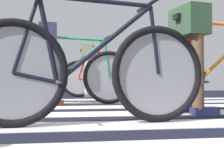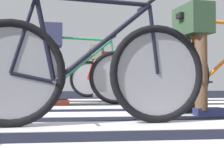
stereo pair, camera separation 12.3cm
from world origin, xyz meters
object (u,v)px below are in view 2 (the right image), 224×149
Objects in this scene: cyclist_2_of_4 at (193,44)px; bicycle_3_of_4 at (77,75)px; bicycle_2_of_4 at (223,73)px; cyclist_3_of_4 at (53,53)px; cyclist_4_of_4 at (97,63)px; bicycle_1_of_4 at (87,70)px; bicycle_4_of_4 at (113,77)px.

bicycle_3_of_4 is (-1.08, 1.31, -0.27)m from cyclist_2_of_4.
bicycle_2_of_4 is 0.41m from cyclist_2_of_4.
cyclist_3_of_4 is (-1.39, 1.28, 0.02)m from cyclist_2_of_4.
bicycle_2_of_4 is 1.87m from bicycle_3_of_4.
bicycle_2_of_4 is at bearing -62.53° from cyclist_4_of_4.
cyclist_3_of_4 is (-0.39, 1.91, 0.28)m from bicycle_1_of_4.
bicycle_1_of_4 is at bearing -94.03° from bicycle_3_of_4.
cyclist_3_of_4 is (-1.69, 1.23, 0.28)m from bicycle_2_of_4.
cyclist_2_of_4 is 0.58× the size of bicycle_3_of_4.
bicycle_4_of_4 is at bearing 63.91° from bicycle_3_of_4.
cyclist_2_of_4 reaches higher than bicycle_3_of_4.
bicycle_3_of_4 is at bearing 85.59° from bicycle_1_of_4.
bicycle_3_of_4 is (-1.39, 1.26, 0.00)m from bicycle_2_of_4.
bicycle_4_of_4 is at bearing 56.60° from cyclist_3_of_4.
cyclist_3_of_4 reaches higher than bicycle_3_of_4.
cyclist_2_of_4 is 0.59× the size of bicycle_4_of_4.
cyclist_4_of_4 is (0.30, 3.92, 0.27)m from bicycle_1_of_4.
bicycle_1_of_4 is at bearing -84.18° from cyclist_4_of_4.
bicycle_2_of_4 is 1.67× the size of cyclist_3_of_4.
cyclist_3_of_4 is 0.60× the size of bicycle_4_of_4.
bicycle_1_of_4 is 1.68× the size of cyclist_3_of_4.
bicycle_2_of_4 is 1.00× the size of bicycle_3_of_4.
cyclist_2_of_4 is 3.26m from bicycle_4_of_4.
bicycle_1_of_4 is 3.94m from cyclist_4_of_4.
bicycle_3_of_4 is 1.68× the size of cyclist_3_of_4.
cyclist_3_of_4 is at bearing 134.96° from bicycle_2_of_4.
cyclist_3_of_4 is at bearing -180.00° from bicycle_3_of_4.
cyclist_2_of_4 is 3.36m from cyclist_4_of_4.
cyclist_3_of_4 is at bearing 94.74° from bicycle_1_of_4.
cyclist_2_of_4 is at bearing 180.00° from bicycle_2_of_4.
bicycle_3_of_4 and bicycle_4_of_4 have the same top height.
bicycle_4_of_4 is at bearing 0.00° from cyclist_4_of_4.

